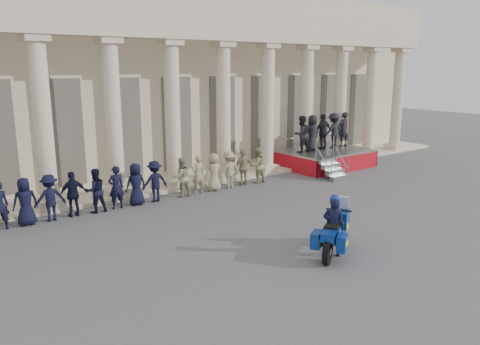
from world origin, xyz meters
name	(u,v)px	position (x,y,z in m)	size (l,w,h in m)	color
ground	(271,253)	(0.00, 0.00, 0.00)	(90.00, 90.00, 0.00)	#474749
building	(86,80)	(0.00, 14.74, 4.52)	(40.00, 12.50, 9.00)	#C5B394
officer_rank	(65,195)	(-3.70, 6.77, 0.82)	(17.95, 0.62, 1.63)	black
reviewing_stand	(324,138)	(9.86, 7.40, 1.54)	(4.56, 4.30, 2.80)	gray
motorcycle	(334,231)	(1.44, -1.04, 0.66)	(2.11, 1.58, 1.52)	black
rider	(334,225)	(1.33, -1.11, 0.88)	(0.66, 0.74, 1.78)	black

